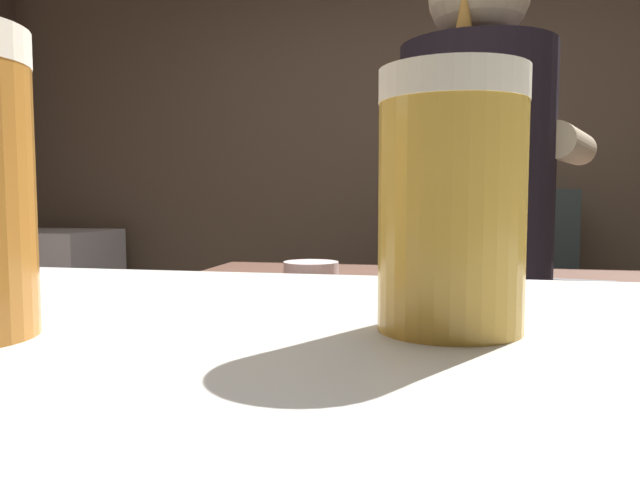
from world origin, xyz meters
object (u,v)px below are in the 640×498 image
(mini_fridge, at_px, (56,317))
(mixing_bowl, at_px, (311,269))
(bottle_vinegar, at_px, (432,171))
(chefs_knife, at_px, (570,281))
(pint_glass_near, at_px, (451,202))
(bottle_olive_oil, at_px, (473,170))
(bottle_soy, at_px, (503,176))
(bartender, at_px, (472,271))

(mini_fridge, height_order, mixing_bowl, mini_fridge)
(bottle_vinegar, bearing_deg, chefs_knife, -73.27)
(pint_glass_near, height_order, bottle_vinegar, bottle_vinegar)
(mini_fridge, distance_m, bottle_olive_oil, 2.42)
(mixing_bowl, relative_size, pint_glass_near, 1.26)
(bottle_soy, distance_m, bottle_vinegar, 0.36)
(mini_fridge, distance_m, bartender, 2.79)
(bartender, xyz_separation_m, pint_glass_near, (-0.05, -1.11, 0.16))
(mini_fridge, height_order, chefs_knife, mini_fridge)
(mini_fridge, xyz_separation_m, pint_glass_near, (2.15, -2.74, 0.67))
(chefs_knife, bearing_deg, mini_fridge, 162.74)
(bottle_soy, bearing_deg, bottle_olive_oil, -174.02)
(chefs_knife, relative_size, pint_glass_near, 1.82)
(pint_glass_near, bearing_deg, bottle_soy, 84.87)
(pint_glass_near, bearing_deg, bottle_vinegar, 91.68)
(bartender, height_order, mixing_bowl, bartender)
(bottle_soy, xyz_separation_m, bottle_olive_oil, (-0.15, -0.02, 0.03))
(bartender, height_order, chefs_knife, bartender)
(bartender, distance_m, bottle_vinegar, 1.84)
(mini_fridge, relative_size, bartender, 0.57)
(pint_glass_near, relative_size, bottle_olive_oil, 0.51)
(chefs_knife, xyz_separation_m, pint_glass_near, (-0.34, -1.51, 0.23))
(mini_fridge, distance_m, chefs_knife, 2.81)
(bartender, xyz_separation_m, bottle_olive_oil, (0.06, 1.86, 0.31))
(chefs_knife, relative_size, bottle_vinegar, 0.99)
(bartender, bearing_deg, chefs_knife, -15.64)
(bartender, distance_m, bottle_soy, 1.91)
(mixing_bowl, xyz_separation_m, bottle_olive_oil, (0.52, 1.48, 0.35))
(bartender, distance_m, pint_glass_near, 1.12)
(bartender, relative_size, mixing_bowl, 10.28)
(chefs_knife, bearing_deg, bartender, -115.72)
(bartender, bearing_deg, pint_glass_near, -163.65)
(mini_fridge, xyz_separation_m, bottle_vinegar, (2.06, 0.17, 0.80))
(bottle_soy, xyz_separation_m, bottle_vinegar, (-0.35, -0.07, 0.02))
(bartender, relative_size, bottle_soy, 9.31)
(bartender, bearing_deg, bottle_olive_oil, 17.19)
(mini_fridge, relative_size, bottle_vinegar, 4.02)
(mini_fridge, distance_m, bottle_soy, 2.55)
(mixing_bowl, height_order, pint_glass_near, pint_glass_near)
(mini_fridge, height_order, bottle_vinegar, bottle_vinegar)
(mini_fridge, relative_size, chefs_knife, 4.05)
(mini_fridge, bearing_deg, chefs_knife, -26.33)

